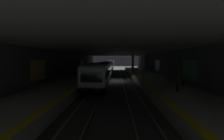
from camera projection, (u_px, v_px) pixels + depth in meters
The scene contains 21 objects.
ground_plane at pixel (114, 81), 27.34m from camera, with size 120.00×120.00×0.00m, color #383A38.
track_left at pixel (126, 80), 27.26m from camera, with size 60.00×1.53×0.16m.
track_right at pixel (103, 80), 27.40m from camera, with size 60.00×1.53×0.16m.
platform_left at pixel (148, 78), 27.09m from camera, with size 60.00×5.30×1.06m.
platform_right at pixel (82, 78), 27.50m from camera, with size 60.00×5.30×1.06m.
wall_left at pixel (163, 67), 26.85m from camera, with size 60.00×0.56×5.60m.
wall_right at pixel (67, 67), 27.41m from camera, with size 60.00×0.56×5.60m.
ceiling_slab at pixel (114, 51), 26.90m from camera, with size 60.00×19.40×0.40m.
pillar_near at pixel (143, 65), 20.90m from camera, with size 0.56×0.56×4.55m.
pillar_far at pixel (133, 63), 33.33m from camera, with size 0.56×0.56×4.55m.
metro_train at pixel (108, 67), 41.54m from camera, with size 55.05×2.83×3.49m.
bench_left_near at pixel (149, 70), 34.83m from camera, with size 1.70×0.47×0.86m.
bench_left_mid at pixel (143, 68), 42.89m from camera, with size 1.70×0.47×0.86m.
bench_right_near at pixel (57, 77), 20.49m from camera, with size 1.70×0.47×0.86m.
bench_right_mid at pixel (63, 75), 22.88m from camera, with size 1.70×0.47×0.86m.
bench_right_far at pixel (87, 68), 41.99m from camera, with size 1.70×0.47×0.86m.
person_waiting_near at pixel (183, 79), 16.33m from camera, with size 0.60×0.22×1.54m.
person_walking_mid at pixel (79, 69), 31.25m from camera, with size 0.60×0.24×1.73m.
person_standing_far at pixel (178, 83), 13.54m from camera, with size 0.60×0.22×1.58m.
suitcase_rolling at pixel (168, 79), 20.48m from camera, with size 0.35×0.22×0.95m.
trash_bin at pixel (68, 76), 23.14m from camera, with size 0.44×0.44×0.85m.
Camera 1 is at (-27.10, -0.35, 4.19)m, focal length 22.10 mm.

